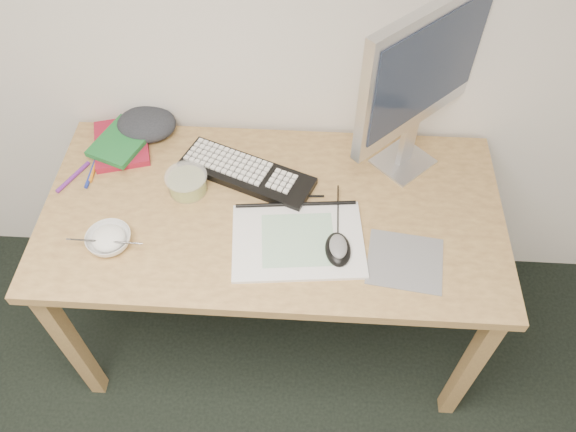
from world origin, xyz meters
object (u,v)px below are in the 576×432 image
desk (273,226)px  rice_bowl (109,240)px  keyboard (247,173)px  sketchpad (298,241)px  monitor (423,73)px

desk → rice_bowl: rice_bowl is taller
rice_bowl → keyboard: bearing=38.1°
sketchpad → rice_bowl: rice_bowl is taller
keyboard → rice_bowl: (-0.37, -0.29, 0.01)m
sketchpad → monitor: monitor is taller
keyboard → monitor: bearing=32.5°
desk → sketchpad: 0.17m
keyboard → rice_bowl: rice_bowl is taller
keyboard → rice_bowl: size_ratio=3.33×
desk → sketchpad: (0.08, -0.12, 0.09)m
sketchpad → monitor: 0.59m
desk → monitor: (0.41, 0.22, 0.44)m
keyboard → monitor: (0.50, 0.09, 0.34)m
desk → monitor: bearing=28.5°
desk → rice_bowl: (-0.46, -0.16, 0.10)m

